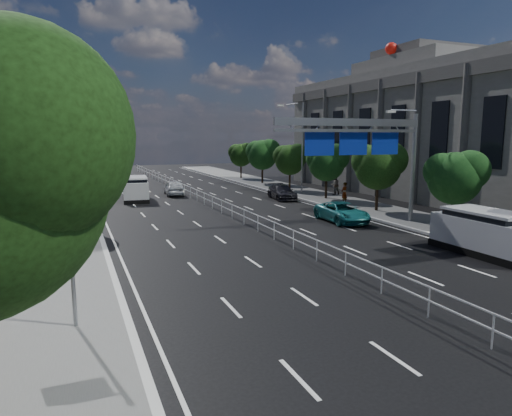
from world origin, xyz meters
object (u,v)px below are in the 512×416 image
parked_car_dark (282,192)px  toilet_sign (53,235)px  parked_car_teal (342,212)px  pedestrian_a (344,193)px  white_minivan (135,189)px  silver_minivan (486,233)px  overhead_gantry (365,139)px  near_car_dark (104,175)px  red_bus (94,168)px  near_car_silver (174,188)px  pedestrian_b (335,185)px

parked_car_dark → toilet_sign: bearing=-120.6°
parked_car_teal → pedestrian_a: (4.36, 6.46, 0.37)m
white_minivan → parked_car_teal: size_ratio=1.08×
silver_minivan → overhead_gantry: bearing=100.9°
white_minivan → near_car_dark: (-1.33, 20.26, -0.21)m
white_minivan → silver_minivan: (13.35, -26.01, 0.01)m
overhead_gantry → white_minivan: overhead_gantry is taller
parked_car_dark → pedestrian_a: 6.34m
white_minivan → red_bus: (-2.45, 22.75, 0.56)m
red_bus → parked_car_teal: red_bus is taller
red_bus → near_car_silver: (6.50, -20.19, -0.88)m
toilet_sign → red_bus: bearing=86.1°
parked_car_teal → parked_car_dark: bearing=87.7°
silver_minivan → parked_car_dark: bearing=91.7°
overhead_gantry → parked_car_dark: 14.73m
near_car_silver → parked_car_teal: (7.50, -18.57, -0.07)m
pedestrian_b → pedestrian_a: bearing=64.8°
near_car_dark → silver_minivan: silver_minivan is taller
parked_car_teal → pedestrian_a: 7.80m
silver_minivan → pedestrian_b: bearing=76.9°
near_car_silver → silver_minivan: bearing=113.5°
near_car_silver → near_car_dark: bearing=-67.6°
parked_car_dark → white_minivan: bearing=169.3°
toilet_sign → near_car_silver: size_ratio=1.01×
toilet_sign → silver_minivan: bearing=5.9°
near_car_dark → parked_car_teal: bearing=107.8°
silver_minivan → toilet_sign: bearing=-174.1°
overhead_gantry → pedestrian_b: bearing=64.5°
toilet_sign → red_bus: size_ratio=0.41×
white_minivan → silver_minivan: size_ratio=0.98×
near_car_dark → parked_car_dark: bearing=118.1°
overhead_gantry → pedestrian_a: 10.42m
overhead_gantry → near_car_silver: overhead_gantry is taller
overhead_gantry → parked_car_dark: (0.89, 13.85, -4.95)m
parked_car_teal → parked_car_dark: 11.95m
toilet_sign → pedestrian_a: bearing=40.2°
toilet_sign → pedestrian_b: size_ratio=2.29×
white_minivan → near_car_silver: white_minivan is taller
overhead_gantry → near_car_dark: (-13.12, 38.22, -4.76)m
red_bus → pedestrian_a: 37.16m
overhead_gantry → parked_car_dark: bearing=86.3°
toilet_sign → parked_car_dark: bearing=52.1°
parked_car_teal → parked_car_dark: size_ratio=1.06×
red_bus → parked_car_dark: size_ratio=2.33×
parked_car_dark → pedestrian_a: (3.23, -5.44, 0.38)m
pedestrian_a → parked_car_dark: bearing=-81.4°
overhead_gantry → near_car_dark: 40.69m
white_minivan → red_bus: red_bus is taller
silver_minivan → pedestrian_a: (2.56, 16.46, -0.03)m
overhead_gantry → pedestrian_a: bearing=63.9°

